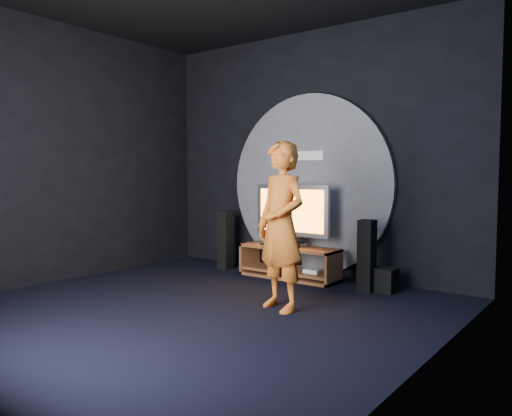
{
  "coord_description": "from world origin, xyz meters",
  "views": [
    {
      "loc": [
        3.72,
        -3.76,
        1.47
      ],
      "look_at": [
        0.1,
        1.05,
        1.05
      ],
      "focal_mm": 35.0,
      "sensor_mm": 36.0,
      "label": 1
    }
  ],
  "objects_px": {
    "tower_speaker_left": "(225,240)",
    "tower_speaker_right": "(367,256)",
    "tv": "(292,212)",
    "subwoofer": "(385,280)",
    "media_console": "(290,264)",
    "player": "(281,226)"
  },
  "relations": [
    {
      "from": "subwoofer",
      "to": "media_console",
      "type": "bearing_deg",
      "value": -178.68
    },
    {
      "from": "tower_speaker_right",
      "to": "player",
      "type": "height_order",
      "value": "player"
    },
    {
      "from": "tower_speaker_left",
      "to": "tower_speaker_right",
      "type": "height_order",
      "value": "same"
    },
    {
      "from": "tower_speaker_left",
      "to": "tower_speaker_right",
      "type": "distance_m",
      "value": 2.37
    },
    {
      "from": "subwoofer",
      "to": "player",
      "type": "bearing_deg",
      "value": -111.81
    },
    {
      "from": "tower_speaker_left",
      "to": "tower_speaker_right",
      "type": "bearing_deg",
      "value": -2.17
    },
    {
      "from": "tower_speaker_right",
      "to": "player",
      "type": "distance_m",
      "value": 1.44
    },
    {
      "from": "subwoofer",
      "to": "player",
      "type": "relative_size",
      "value": 0.16
    },
    {
      "from": "tower_speaker_right",
      "to": "tower_speaker_left",
      "type": "bearing_deg",
      "value": 177.83
    },
    {
      "from": "tower_speaker_left",
      "to": "tv",
      "type": "bearing_deg",
      "value": 4.15
    },
    {
      "from": "tv",
      "to": "subwoofer",
      "type": "height_order",
      "value": "tv"
    },
    {
      "from": "media_console",
      "to": "tower_speaker_left",
      "type": "xyz_separation_m",
      "value": [
        -1.17,
        -0.02,
        0.25
      ]
    },
    {
      "from": "media_console",
      "to": "subwoofer",
      "type": "distance_m",
      "value": 1.39
    },
    {
      "from": "tv",
      "to": "subwoofer",
      "type": "xyz_separation_m",
      "value": [
        1.39,
        -0.04,
        -0.77
      ]
    },
    {
      "from": "tower_speaker_right",
      "to": "subwoofer",
      "type": "relative_size",
      "value": 3.0
    },
    {
      "from": "tower_speaker_left",
      "to": "tower_speaker_right",
      "type": "relative_size",
      "value": 1.0
    },
    {
      "from": "tower_speaker_right",
      "to": "player",
      "type": "xyz_separation_m",
      "value": [
        -0.4,
        -1.31,
        0.46
      ]
    },
    {
      "from": "tower_speaker_right",
      "to": "player",
      "type": "bearing_deg",
      "value": -106.93
    },
    {
      "from": "media_console",
      "to": "tower_speaker_left",
      "type": "relative_size",
      "value": 1.61
    },
    {
      "from": "tower_speaker_right",
      "to": "subwoofer",
      "type": "distance_m",
      "value": 0.38
    },
    {
      "from": "tower_speaker_right",
      "to": "subwoofer",
      "type": "height_order",
      "value": "tower_speaker_right"
    },
    {
      "from": "tower_speaker_left",
      "to": "player",
      "type": "xyz_separation_m",
      "value": [
        1.98,
        -1.4,
        0.46
      ]
    }
  ]
}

